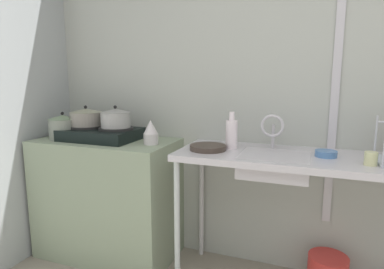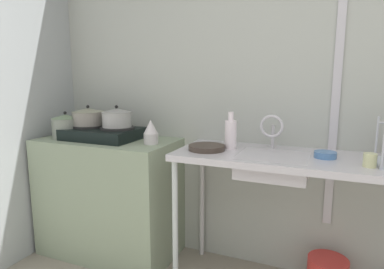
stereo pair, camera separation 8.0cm
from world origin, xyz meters
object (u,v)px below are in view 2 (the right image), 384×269
pot_on_left_burner (89,117)px  frying_pan (207,148)px  percolator (151,132)px  cup_by_rack (371,160)px  sink_basin (274,166)px  pot_beside_stove (66,126)px  stove (104,133)px  bottle_by_sink (231,134)px  small_bowl_on_drainboard (326,155)px  faucet (273,128)px  pot_on_right_burner (117,118)px

pot_on_left_burner → frying_pan: pot_on_left_burner is taller
percolator → cup_by_rack: 1.33m
sink_basin → pot_on_left_burner: bearing=178.4°
pot_beside_stove → percolator: bearing=5.2°
stove → bottle_by_sink: bearing=2.5°
sink_basin → frying_pan: frying_pan is taller
frying_pan → small_bowl_on_drainboard: small_bowl_on_drainboard is taller
faucet → frying_pan: faucet is taller
pot_on_left_burner → bottle_by_sink: bearing=2.2°
pot_on_right_burner → bottle_by_sink: bearing=2.8°
stove → frying_pan: stove is taller
pot_on_right_burner → frying_pan: size_ratio=0.93×
pot_beside_stove → small_bowl_on_drainboard: 1.81m
faucet → cup_by_rack: 0.58m
sink_basin → cup_by_rack: size_ratio=5.62×
cup_by_rack → bottle_by_sink: 0.80m
pot_on_right_burner → sink_basin: (1.13, -0.04, -0.23)m
frying_pan → small_bowl_on_drainboard: 0.70m
stove → percolator: size_ratio=3.23×
pot_on_right_burner → sink_basin: pot_on_right_burner is taller
faucet → pot_on_left_burner: bearing=-175.5°
pot_on_right_burner → small_bowl_on_drainboard: size_ratio=1.73×
stove → cup_by_rack: 1.75m
pot_beside_stove → bottle_by_sink: 1.25m
percolator → frying_pan: 0.43m
frying_pan → bottle_by_sink: (0.13, 0.10, 0.08)m
percolator → frying_pan: size_ratio=0.72×
pot_on_left_burner → small_bowl_on_drainboard: pot_on_left_burner is taller
faucet → cup_by_rack: bearing=-21.8°
faucet → stove: bearing=-175.0°
stove → pot_beside_stove: 0.29m
pot_on_right_burner → cup_by_rack: (1.62, -0.11, -0.13)m
percolator → small_bowl_on_drainboard: size_ratio=1.35×
frying_pan → cup_by_rack: (0.91, -0.05, 0.02)m
cup_by_rack → pot_beside_stove: bearing=179.4°
pot_on_right_burner → frying_pan: pot_on_right_burner is taller
frying_pan → stove: bearing=176.2°
pot_on_left_burner → small_bowl_on_drainboard: (1.67, 0.01, -0.14)m
pot_on_left_burner → pot_beside_stove: (-0.14, -0.08, -0.07)m
percolator → sink_basin: percolator is taller
pot_beside_stove → frying_pan: size_ratio=0.89×
small_bowl_on_drainboard → bottle_by_sink: bottle_by_sink is taller
sink_basin → faucet: size_ratio=1.78×
percolator → small_bowl_on_drainboard: (1.12, 0.04, -0.06)m
faucet → frying_pan: bearing=-156.5°
faucet → small_bowl_on_drainboard: (0.32, -0.09, -0.12)m
pot_on_right_burner → cup_by_rack: 1.63m
percolator → bottle_by_sink: 0.55m
cup_by_rack → bottle_by_sink: bearing=169.2°
cup_by_rack → small_bowl_on_drainboard: bearing=150.3°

